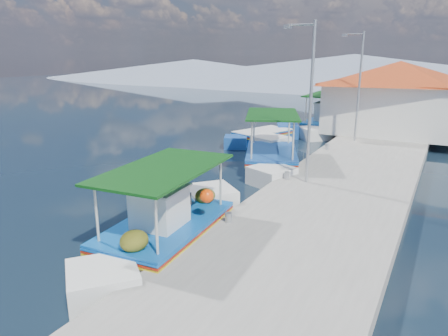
% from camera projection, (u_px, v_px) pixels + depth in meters
% --- Properties ---
extents(ground, '(160.00, 160.00, 0.00)m').
position_uv_depth(ground, '(180.00, 190.00, 16.79)').
color(ground, black).
rests_on(ground, ground).
extents(quay, '(5.00, 44.00, 0.50)m').
position_uv_depth(quay, '(360.00, 168.00, 19.08)').
color(quay, '#9D9A93').
rests_on(quay, ground).
extents(bollards, '(0.20, 17.20, 0.30)m').
position_uv_depth(bollards, '(311.00, 158.00, 19.31)').
color(bollards, '#A5A8AD').
rests_on(bollards, quay).
extents(main_caique, '(2.68, 7.84, 2.59)m').
position_uv_depth(main_caique, '(168.00, 228.00, 11.95)').
color(main_caique, silver).
rests_on(main_caique, ground).
extents(caique_green_canopy, '(4.23, 7.19, 2.92)m').
position_uv_depth(caique_green_canopy, '(273.00, 158.00, 20.10)').
color(caique_green_canopy, silver).
rests_on(caique_green_canopy, ground).
extents(caique_blue_hull, '(3.36, 6.06, 1.15)m').
position_uv_depth(caique_blue_hull, '(263.00, 137.00, 25.77)').
color(caique_blue_hull, '#184795').
rests_on(caique_blue_hull, ground).
extents(caique_far, '(2.52, 8.36, 2.93)m').
position_uv_depth(caique_far, '(327.00, 124.00, 29.16)').
color(caique_far, silver).
rests_on(caique_far, ground).
extents(harbor_building, '(10.49, 10.49, 4.40)m').
position_uv_depth(harbor_building, '(397.00, 96.00, 25.89)').
color(harbor_building, white).
rests_on(harbor_building, quay).
extents(lamp_post_near, '(1.21, 0.14, 6.00)m').
position_uv_depth(lamp_post_near, '(309.00, 95.00, 15.37)').
color(lamp_post_near, '#A5A8AD').
rests_on(lamp_post_near, quay).
extents(lamp_post_far, '(1.21, 0.14, 6.00)m').
position_uv_depth(lamp_post_far, '(358.00, 81.00, 22.99)').
color(lamp_post_far, '#A5A8AD').
rests_on(lamp_post_far, quay).
extents(mountain_ridge, '(171.40, 96.00, 5.50)m').
position_uv_depth(mountain_ridge, '(434.00, 76.00, 60.63)').
color(mountain_ridge, slate).
rests_on(mountain_ridge, ground).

